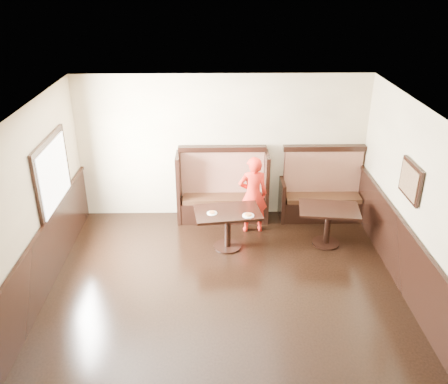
{
  "coord_description": "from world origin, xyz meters",
  "views": [
    {
      "loc": [
        -0.13,
        -5.04,
        4.51
      ],
      "look_at": [
        0.01,
        2.35,
        1.0
      ],
      "focal_mm": 38.0,
      "sensor_mm": 36.0,
      "label": 1
    }
  ],
  "objects_px": {
    "booth_neighbor": "(322,194)",
    "table_main": "(228,220)",
    "table_neighbor": "(328,217)",
    "child": "(253,195)",
    "booth_main": "(223,193)"
  },
  "relations": [
    {
      "from": "table_main",
      "to": "child",
      "type": "relative_size",
      "value": 0.81
    },
    {
      "from": "table_neighbor",
      "to": "booth_main",
      "type": "bearing_deg",
      "value": 158.46
    },
    {
      "from": "table_main",
      "to": "child",
      "type": "bearing_deg",
      "value": 43.58
    },
    {
      "from": "table_neighbor",
      "to": "child",
      "type": "height_order",
      "value": "child"
    },
    {
      "from": "table_main",
      "to": "table_neighbor",
      "type": "relative_size",
      "value": 1.08
    },
    {
      "from": "table_main",
      "to": "table_neighbor",
      "type": "bearing_deg",
      "value": -4.89
    },
    {
      "from": "booth_main",
      "to": "child",
      "type": "height_order",
      "value": "child"
    },
    {
      "from": "child",
      "to": "booth_main",
      "type": "bearing_deg",
      "value": -49.38
    },
    {
      "from": "booth_neighbor",
      "to": "table_main",
      "type": "relative_size",
      "value": 1.37
    },
    {
      "from": "booth_neighbor",
      "to": "table_neighbor",
      "type": "relative_size",
      "value": 1.48
    },
    {
      "from": "table_neighbor",
      "to": "child",
      "type": "xyz_separation_m",
      "value": [
        -1.3,
        0.51,
        0.21
      ]
    },
    {
      "from": "booth_neighbor",
      "to": "table_main",
      "type": "height_order",
      "value": "booth_neighbor"
    },
    {
      "from": "booth_neighbor",
      "to": "table_main",
      "type": "distance_m",
      "value": 2.19
    },
    {
      "from": "table_main",
      "to": "booth_neighbor",
      "type": "bearing_deg",
      "value": 23.33
    },
    {
      "from": "booth_main",
      "to": "table_main",
      "type": "distance_m",
      "value": 1.13
    }
  ]
}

